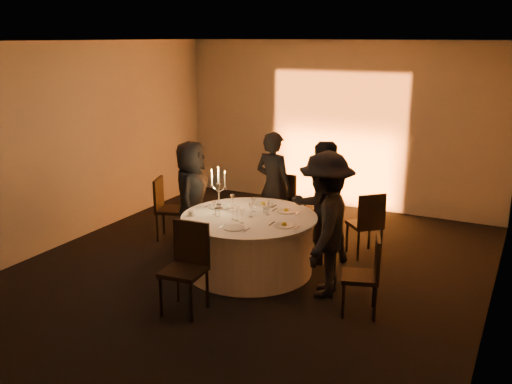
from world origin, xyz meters
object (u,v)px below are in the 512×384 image
at_px(chair_front, 187,262).
at_px(candelabra, 219,195).
at_px(guest_back_left, 274,187).
at_px(chair_right, 367,271).
at_px(guest_right, 326,225).
at_px(guest_back_right, 321,202).
at_px(chair_back_right, 367,221).
at_px(chair_back_left, 287,199).
at_px(banquet_table, 249,244).
at_px(guest_left, 191,195).
at_px(chair_left, 166,205).
at_px(coffee_cup, 191,213).

bearing_deg(chair_front, candelabra, 101.07).
bearing_deg(guest_back_left, chair_right, 149.01).
bearing_deg(guest_right, guest_back_right, -167.32).
distance_m(chair_back_right, candelabra, 2.14).
bearing_deg(chair_back_left, banquet_table, 102.07).
height_order(chair_right, guest_right, guest_right).
bearing_deg(guest_back_right, chair_right, 85.79).
distance_m(chair_back_right, guest_back_right, 0.77).
relative_size(chair_back_right, guest_left, 0.59).
relative_size(guest_right, candelabra, 2.91).
height_order(guest_left, guest_back_right, guest_back_right).
height_order(chair_back_right, candelabra, candelabra).
relative_size(chair_right, candelabra, 1.52).
xyz_separation_m(chair_back_right, guest_back_left, (-1.49, 0.05, 0.31)).
bearing_deg(guest_back_right, guest_right, 69.84).
height_order(chair_back_left, chair_front, chair_front).
bearing_deg(chair_front, banquet_table, 80.23).
bearing_deg(chair_right, guest_right, -132.28).
bearing_deg(guest_back_left, guest_left, 52.07).
bearing_deg(guest_left, banquet_table, -129.07).
xyz_separation_m(chair_back_right, candelabra, (-1.77, -1.13, 0.45)).
bearing_deg(chair_left, candelabra, -130.97).
relative_size(banquet_table, chair_left, 1.87).
distance_m(chair_back_left, chair_back_right, 1.52).
xyz_separation_m(chair_left, guest_right, (2.88, -0.78, 0.34)).
bearing_deg(guest_back_right, coffee_cup, -6.31).
xyz_separation_m(guest_left, coffee_cup, (0.47, -0.73, -0.00)).
bearing_deg(guest_back_right, candelabra, -14.33).
xyz_separation_m(chair_left, coffee_cup, (1.04, -0.88, 0.26)).
bearing_deg(chair_left, chair_right, -126.33).
bearing_deg(guest_right, chair_right, 54.33).
distance_m(chair_back_right, guest_left, 2.57).
xyz_separation_m(chair_front, candelabra, (-0.39, 1.38, 0.40)).
relative_size(chair_back_left, guest_back_left, 0.58).
relative_size(chair_back_left, guest_left, 0.62).
bearing_deg(candelabra, chair_back_left, 78.61).
distance_m(chair_back_left, guest_back_right, 1.32).
height_order(chair_back_left, chair_right, chair_back_left).
distance_m(chair_left, guest_right, 3.00).
bearing_deg(coffee_cup, chair_right, -4.17).
distance_m(banquet_table, chair_back_right, 1.75).
height_order(guest_back_left, guest_back_right, guest_back_right).
relative_size(banquet_table, candelabra, 2.95).
bearing_deg(chair_back_left, chair_back_right, 167.94).
bearing_deg(banquet_table, guest_back_right, 46.49).
bearing_deg(chair_left, coffee_cup, -149.65).
bearing_deg(guest_back_right, chair_back_right, 175.96).
bearing_deg(guest_back_right, chair_left, -38.95).
relative_size(banquet_table, chair_back_left, 1.82).
bearing_deg(chair_left, guest_back_right, -104.89).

